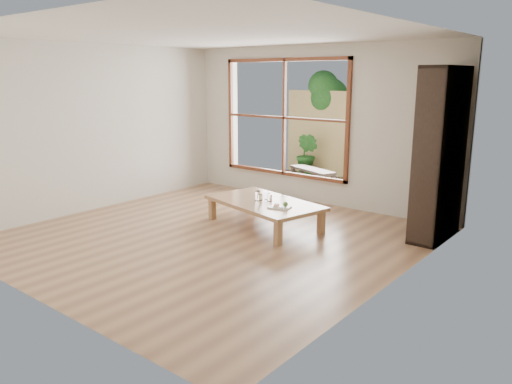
{
  "coord_description": "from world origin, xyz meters",
  "views": [
    {
      "loc": [
        4.44,
        -4.64,
        2.1
      ],
      "look_at": [
        0.27,
        0.55,
        0.55
      ],
      "focal_mm": 35.0,
      "sensor_mm": 36.0,
      "label": 1
    }
  ],
  "objects_px": {
    "low_table": "(264,204)",
    "garden_bench": "(312,172)",
    "bookshelf": "(440,155)",
    "food_tray": "(281,206)"
  },
  "relations": [
    {
      "from": "bookshelf",
      "to": "garden_bench",
      "type": "bearing_deg",
      "value": 151.51
    },
    {
      "from": "bookshelf",
      "to": "garden_bench",
      "type": "distance_m",
      "value": 3.42
    },
    {
      "from": "bookshelf",
      "to": "food_tray",
      "type": "distance_m",
      "value": 2.17
    },
    {
      "from": "garden_bench",
      "to": "food_tray",
      "type": "bearing_deg",
      "value": -44.61
    },
    {
      "from": "low_table",
      "to": "garden_bench",
      "type": "xyz_separation_m",
      "value": [
        -0.84,
        2.6,
        -0.02
      ]
    },
    {
      "from": "garden_bench",
      "to": "low_table",
      "type": "bearing_deg",
      "value": -50.96
    },
    {
      "from": "low_table",
      "to": "food_tray",
      "type": "xyz_separation_m",
      "value": [
        0.4,
        -0.16,
        0.06
      ]
    },
    {
      "from": "bookshelf",
      "to": "low_table",
      "type": "bearing_deg",
      "value": -154.07
    },
    {
      "from": "low_table",
      "to": "bookshelf",
      "type": "xyz_separation_m",
      "value": [
        2.08,
        1.01,
        0.79
      ]
    },
    {
      "from": "low_table",
      "to": "bookshelf",
      "type": "relative_size",
      "value": 0.83
    }
  ]
}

